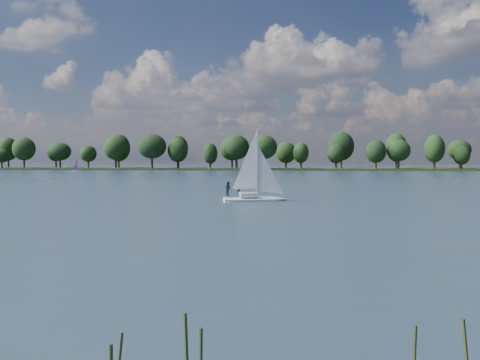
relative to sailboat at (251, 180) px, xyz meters
name	(u,v)px	position (x,y,z in m)	size (l,w,h in m)	color
ground	(299,180)	(4.84, 61.38, -2.34)	(700.00, 700.00, 0.00)	#233342
far_shore	(301,170)	(4.84, 173.38, -2.34)	(660.00, 40.00, 1.50)	black
sailboat	(251,180)	(0.00, 0.00, 0.00)	(6.59, 3.67, 8.36)	silver
dinghy_pink	(77,168)	(-76.68, 129.44, -1.14)	(3.34, 2.75, 5.06)	white
treeline	(281,151)	(-3.73, 169.68, 5.73)	(562.24, 74.20, 17.36)	black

